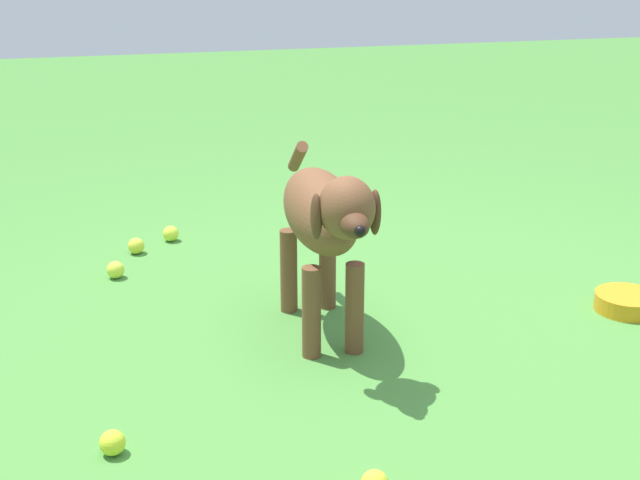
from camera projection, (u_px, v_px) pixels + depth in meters
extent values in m
plane|color=#478438|center=(391.00, 356.00, 2.77)|extent=(14.00, 14.00, 0.00)
ellipsoid|color=brown|center=(320.00, 210.00, 2.81)|extent=(0.55, 0.22, 0.24)
cylinder|color=brown|center=(355.00, 308.00, 2.75)|extent=(0.06, 0.06, 0.29)
cylinder|color=brown|center=(311.00, 312.00, 2.72)|extent=(0.06, 0.06, 0.29)
cylinder|color=brown|center=(328.00, 268.00, 3.07)|extent=(0.06, 0.06, 0.29)
cylinder|color=brown|center=(289.00, 271.00, 3.04)|extent=(0.06, 0.06, 0.29)
ellipsoid|color=brown|center=(347.00, 208.00, 2.48)|extent=(0.18, 0.16, 0.18)
ellipsoid|color=#472B19|center=(354.00, 224.00, 2.41)|extent=(0.13, 0.08, 0.07)
sphere|color=black|center=(360.00, 231.00, 2.36)|extent=(0.03, 0.03, 0.03)
ellipsoid|color=#472B19|center=(375.00, 212.00, 2.51)|extent=(0.06, 0.03, 0.13)
ellipsoid|color=#472B19|center=(316.00, 217.00, 2.47)|extent=(0.06, 0.03, 0.13)
cylinder|color=brown|center=(298.00, 157.00, 3.09)|extent=(0.18, 0.05, 0.14)
sphere|color=#CBD339|center=(136.00, 246.00, 3.61)|extent=(0.07, 0.07, 0.07)
sphere|color=#CFE33C|center=(171.00, 234.00, 3.76)|extent=(0.07, 0.07, 0.07)
sphere|color=#CBDC3F|center=(116.00, 270.00, 3.36)|extent=(0.07, 0.07, 0.07)
sphere|color=#CADA2F|center=(112.00, 443.00, 2.25)|extent=(0.07, 0.07, 0.07)
cylinder|color=orange|center=(627.00, 302.00, 3.08)|extent=(0.22, 0.22, 0.06)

